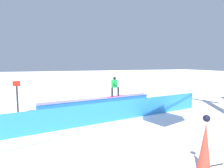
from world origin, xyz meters
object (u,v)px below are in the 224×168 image
Objects in this scene: grind_box at (98,103)px; background_skier_left at (205,145)px; trail_marker at (17,98)px; snowboarder at (115,86)px.

grind_box is 4.72× the size of background_skier_left.
background_skier_left reaches higher than grind_box.
trail_marker is (5.63, -7.96, 0.35)m from background_skier_left.
background_skier_left is 9.75m from trail_marker.
snowboarder reaches higher than background_skier_left.
trail_marker reaches higher than background_skier_left.
background_skier_left is 0.82× the size of trail_marker.
grind_box is 5.07× the size of snowboarder.
trail_marker is at bearing -54.70° from background_skier_left.
trail_marker is at bearing 3.99° from grind_box.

